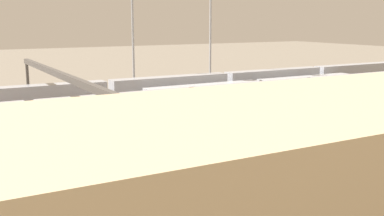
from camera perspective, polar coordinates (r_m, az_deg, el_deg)
The scene contains 17 objects.
ground_plane at distance 71.79m, azimuth 0.49°, elevation -1.55°, with size 400.00×400.00×0.00m, color #756B5B.
track_bed_0 at distance 89.35m, azimuth -5.93°, elevation 0.88°, with size 140.00×2.80×0.12m, color #3D3833.
track_bed_1 at distance 84.85m, azimuth -4.57°, elevation 0.37°, with size 140.00×2.80×0.12m, color #3D3833.
track_bed_2 at distance 80.42m, azimuth -3.07°, elevation -0.18°, with size 140.00×2.80×0.12m, color #3D3833.
track_bed_3 at distance 76.06m, azimuth -1.39°, elevation -0.81°, with size 140.00×2.80×0.12m, color #3D3833.
track_bed_4 at distance 71.78m, azimuth 0.49°, elevation -1.50°, with size 140.00×2.80×0.12m, color #4C443D.
track_bed_5 at distance 67.60m, azimuth 2.61°, elevation -2.29°, with size 140.00×2.80×0.12m, color #4C443D.
track_bed_6 at distance 63.53m, azimuth 5.00°, elevation -3.17°, with size 140.00×2.80×0.12m, color #4C443D.
track_bed_7 at distance 59.62m, azimuth 7.72°, elevation -4.16°, with size 140.00×2.80×0.12m, color #3D3833.
track_bed_8 at distance 55.87m, azimuth 10.83°, elevation -5.27°, with size 140.00×2.80×0.12m, color #4C443D.
train_on_track_2 at distance 90.46m, azimuth 8.18°, elevation 2.20°, with size 47.20×3.00×3.80m.
train_on_track_5 at distance 81.24m, azimuth 16.25°, elevation 1.01°, with size 10.00×3.00×5.00m.
train_on_track_3 at distance 73.99m, azimuth -4.02°, elevation 0.38°, with size 95.60×3.06×3.80m.
train_on_track_4 at distance 71.22m, azimuth 0.41°, elevation 0.48°, with size 95.60×3.06×5.00m.
train_on_track_1 at distance 85.85m, azimuth -2.60°, elevation 2.25°, with size 119.80×3.00×5.00m.
signal_gantry at distance 62.89m, azimuth -16.06°, elevation 3.48°, with size 0.70×45.00×8.80m.
maintenance_shed at distance 25.72m, azimuth -2.06°, elevation -12.30°, with size 59.84×16.23×10.47m, color tan.
Camera 1 is at (35.03, 60.76, 15.31)m, focal length 43.48 mm.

